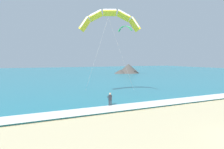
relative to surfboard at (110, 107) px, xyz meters
name	(u,v)px	position (x,y,z in m)	size (l,w,h in m)	color
sea	(61,73)	(5.19, 57.83, 0.07)	(200.00, 120.00, 0.20)	teal
surf_foam	(154,103)	(5.19, -1.17, 0.19)	(200.00, 2.52, 0.04)	white
surfboard	(110,107)	(0.00, 0.00, 0.00)	(0.64, 1.45, 0.09)	white
kitesurfer	(110,99)	(0.00, 0.02, 0.91)	(0.57, 0.57, 1.69)	#232328
kite_primary	(110,19)	(2.04, 4.65, 10.89)	(7.79, 6.34, 10.91)	yellow
kite_distant	(125,28)	(20.43, 34.20, 15.13)	(3.23, 4.39, 1.69)	green
headland_right	(127,70)	(28.49, 47.41, 1.50)	(11.00, 9.55, 3.78)	#47423D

